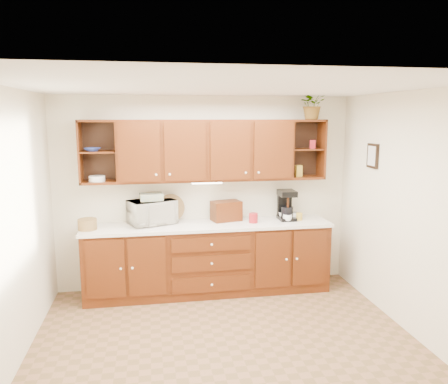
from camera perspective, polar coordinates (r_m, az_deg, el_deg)
name	(u,v)px	position (r m, az deg, el deg)	size (l,w,h in m)	color
floor	(227,346)	(4.76, 0.45, -19.46)	(4.00, 4.00, 0.00)	brown
ceiling	(228,87)	(4.16, 0.50, 13.59)	(4.00, 4.00, 0.00)	white
back_wall	(205,193)	(5.97, -2.50, -0.10)	(4.00, 4.00, 0.00)	#EAE2C5
left_wall	(10,232)	(4.40, -26.21, -4.71)	(3.50, 3.50, 0.00)	#EAE2C5
right_wall	(414,215)	(5.02, 23.58, -2.81)	(3.50, 3.50, 0.00)	#EAE2C5
base_cabinets	(208,259)	(5.89, -2.06, -8.77)	(3.20, 0.60, 0.90)	#3B1906
countertop	(208,225)	(5.75, -2.08, -4.36)	(3.24, 0.64, 0.04)	white
upper_cabinets	(207,150)	(5.74, -2.24, 5.47)	(3.20, 0.33, 0.80)	#3B1906
undercabinet_light	(207,183)	(5.73, -2.24, 1.21)	(0.40, 0.05, 0.03)	white
framed_picture	(373,156)	(5.70, 18.85, 4.49)	(0.03, 0.24, 0.30)	black
wicker_basket	(87,224)	(5.69, -17.41, -4.05)	(0.23, 0.23, 0.14)	olive
microwave	(152,212)	(5.78, -9.40, -2.60)	(0.57, 0.39, 0.32)	silver
towel_stack	(151,197)	(5.74, -9.45, -0.63)	(0.29, 0.21, 0.09)	#DBC467
wine_bottle	(152,211)	(5.84, -9.44, -2.45)	(0.07, 0.07, 0.32)	black
woven_tray	(171,221)	(5.92, -6.91, -3.72)	(0.37, 0.37, 0.02)	olive
bread_box	(226,211)	(5.89, 0.29, -2.48)	(0.38, 0.24, 0.27)	#3B1906
mug_tree	(288,216)	(6.00, 8.32, -3.13)	(0.29, 0.29, 0.33)	#3B1906
canister_red	(253,218)	(5.79, 3.86, -3.40)	(0.12, 0.12, 0.13)	maroon
canister_white	(286,213)	(6.02, 8.11, -2.72)	(0.08, 0.08, 0.18)	white
canister_yellow	(299,217)	(6.01, 9.80, -3.19)	(0.08, 0.08, 0.10)	gold
coffee_maker	(286,205)	(6.01, 8.13, -1.73)	(0.22, 0.29, 0.40)	black
bowl_stack	(92,150)	(5.69, -16.82, 5.33)	(0.19, 0.19, 0.05)	navy
plate_stack	(97,179)	(5.74, -16.26, 1.69)	(0.20, 0.20, 0.07)	white
pantry_box_yellow	(299,171)	(6.06, 9.72, 2.75)	(0.09, 0.07, 0.15)	gold
pantry_box_red	(313,144)	(6.07, 11.50, 6.12)	(0.08, 0.07, 0.11)	maroon
potted_plant	(313,104)	(6.01, 11.50, 11.18)	(0.36, 0.31, 0.40)	#999999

